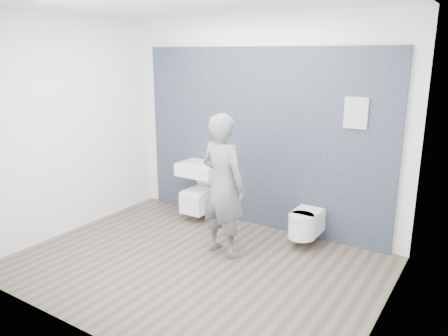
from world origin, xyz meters
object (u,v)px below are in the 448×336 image
Objects in this scene: washbasin at (200,169)px; toilet_rounded at (305,223)px; toilet_square at (199,199)px; visitor at (223,186)px.

washbasin is 1.69m from toilet_rounded.
toilet_square is (0.00, -0.03, -0.44)m from washbasin.
washbasin is 0.35× the size of visitor.
washbasin reaches higher than toilet_rounded.
toilet_square is at bearing -31.21° from visitor.
toilet_rounded is (1.63, -0.03, -0.01)m from toilet_square.
toilet_square is 1.63m from toilet_rounded.
toilet_square is 1.16× the size of toilet_rounded.
washbasin is 1.20m from visitor.
toilet_rounded is 1.17m from visitor.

